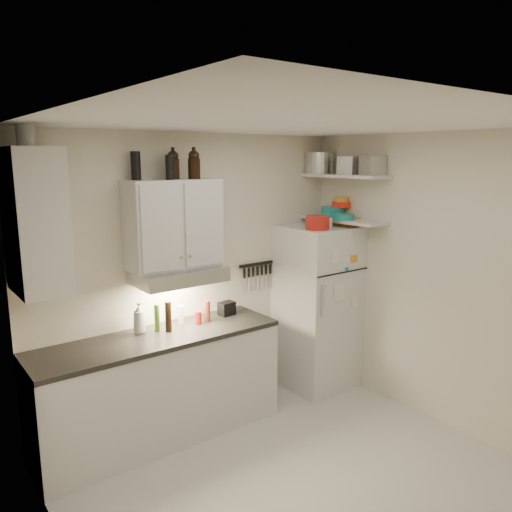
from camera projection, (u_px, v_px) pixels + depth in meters
floor at (302, 483)px, 3.72m from camera, size 3.20×3.00×0.02m
ceiling at (309, 121)px, 3.22m from camera, size 3.20×3.00×0.02m
back_wall at (195, 275)px, 4.65m from camera, size 3.20×0.02×2.60m
left_wall at (70, 375)px, 2.52m from camera, size 0.02×3.00×2.60m
right_wall at (439, 281)px, 4.42m from camera, size 0.02×3.00×2.60m
base_cabinet at (160, 389)px, 4.25m from camera, size 2.10×0.60×0.88m
countertop at (158, 338)px, 4.16m from camera, size 2.10×0.62×0.04m
upper_cabinet at (174, 224)px, 4.24m from camera, size 0.80×0.33×0.75m
side_cabinet at (35, 221)px, 3.43m from camera, size 0.33×0.55×1.00m
range_hood at (179, 275)px, 4.27m from camera, size 0.76×0.46×0.12m
fridge at (317, 307)px, 5.20m from camera, size 0.70×0.68×1.70m
shelf_hi at (345, 176)px, 4.96m from camera, size 0.30×0.95×0.03m
shelf_lo at (343, 220)px, 5.04m from camera, size 0.30×0.95×0.03m
knife_strip at (257, 264)px, 5.04m from camera, size 0.42×0.02×0.03m
dutch_oven at (317, 223)px, 4.78m from camera, size 0.29×0.29×0.13m
book_stack at (348, 221)px, 5.10m from camera, size 0.21×0.25×0.08m
spice_jar at (330, 223)px, 4.93m from camera, size 0.06×0.06×0.09m
stock_pot at (319, 163)px, 5.22m from camera, size 0.35×0.35×0.22m
tin_a at (347, 165)px, 4.92m from camera, size 0.22×0.22×0.17m
tin_b at (373, 165)px, 4.74m from camera, size 0.22×0.22×0.19m
bowl_teal at (333, 212)px, 5.21m from camera, size 0.24×0.24×0.10m
bowl_orange at (341, 204)px, 5.17m from camera, size 0.20×0.20×0.06m
bowl_yellow at (342, 199)px, 5.15m from camera, size 0.15×0.15×0.05m
plates at (343, 217)px, 4.94m from camera, size 0.23×0.23×0.06m
growler_a at (173, 165)px, 4.17m from camera, size 0.11×0.11×0.24m
growler_b at (194, 164)px, 4.18m from camera, size 0.14×0.14×0.25m
thermos_a at (170, 167)px, 4.07m from camera, size 0.09×0.09×0.20m
thermos_b at (136, 166)px, 4.03m from camera, size 0.10×0.10×0.23m
side_jar at (26, 135)px, 3.37m from camera, size 0.13×0.13×0.16m
soap_bottle at (139, 316)px, 4.19m from camera, size 0.14×0.14×0.30m
pepper_mill at (207, 311)px, 4.50m from camera, size 0.08×0.08×0.20m
oil_bottle at (157, 318)px, 4.24m from camera, size 0.06×0.06×0.24m
vinegar_bottle at (168, 317)px, 4.23m from camera, size 0.06×0.06×0.26m
clear_bottle at (181, 315)px, 4.44m from camera, size 0.06×0.06×0.17m
red_jar at (198, 318)px, 4.43m from camera, size 0.07×0.07×0.12m
caddy at (227, 308)px, 4.70m from camera, size 0.16×0.12×0.13m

